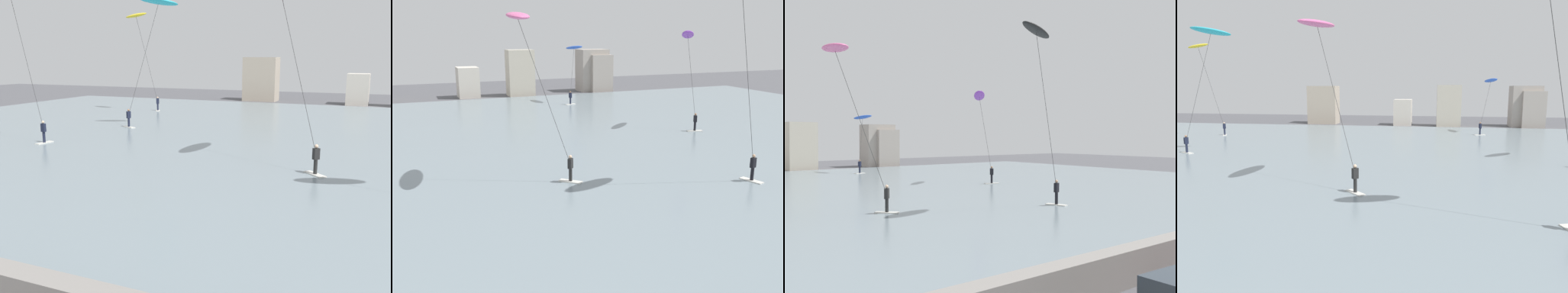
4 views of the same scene
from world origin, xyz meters
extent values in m
cube|color=gray|center=(0.00, 31.00, 0.05)|extent=(84.00, 52.00, 0.10)
cube|color=#B7A893|center=(-13.70, 60.58, 3.16)|extent=(4.82, 3.04, 6.33)
cube|color=beige|center=(-0.19, 59.86, 2.08)|extent=(2.80, 3.29, 4.17)
cube|color=silver|center=(-17.58, 30.33, 0.13)|extent=(1.45, 0.99, 0.06)
cylinder|color=#191E33|center=(-17.58, 30.33, 0.55)|extent=(0.20, 0.20, 0.78)
cube|color=#191E33|center=(-17.58, 30.33, 1.24)|extent=(0.34, 0.40, 0.60)
sphere|color=#9E7051|center=(-17.58, 30.33, 1.65)|extent=(0.20, 0.20, 0.20)
cylinder|color=#333333|center=(-15.98, 30.31, 5.89)|extent=(3.22, 0.07, 9.40)
ellipsoid|color=#28B2C6|center=(-14.39, 30.29, 10.73)|extent=(3.37, 2.44, 1.02)
cube|color=silver|center=(-21.25, 42.61, 0.13)|extent=(1.08, 1.43, 0.06)
cylinder|color=#191E33|center=(-21.25, 42.61, 0.55)|extent=(0.20, 0.20, 0.78)
cube|color=#191E33|center=(-21.25, 42.61, 1.24)|extent=(0.40, 0.36, 0.60)
sphere|color=beige|center=(-21.25, 42.61, 1.65)|extent=(0.20, 0.20, 0.20)
cylinder|color=#333333|center=(-21.95, 41.58, 5.92)|extent=(1.43, 2.10, 9.47)
ellipsoid|color=yellow|center=(-22.65, 40.55, 10.80)|extent=(3.23, 1.72, 0.77)
cube|color=silver|center=(0.20, 20.21, 0.13)|extent=(1.31, 1.29, 0.06)
cylinder|color=black|center=(0.20, 20.21, 0.55)|extent=(0.20, 0.20, 0.78)
cube|color=black|center=(0.20, 20.21, 1.24)|extent=(0.39, 0.40, 0.60)
sphere|color=beige|center=(0.20, 20.21, 1.65)|extent=(0.20, 0.20, 0.20)
cylinder|color=#333333|center=(-1.03, 20.95, 5.32)|extent=(2.49, 1.51, 8.26)
cube|color=silver|center=(-19.27, 21.48, 0.13)|extent=(0.59, 1.44, 0.06)
cylinder|color=#191E33|center=(-19.27, 21.48, 0.55)|extent=(0.20, 0.20, 0.78)
cube|color=#191E33|center=(-19.27, 21.48, 1.24)|extent=(0.36, 0.26, 0.60)
sphere|color=beige|center=(-19.27, 21.48, 1.65)|extent=(0.20, 0.20, 0.20)
cylinder|color=#333333|center=(-19.76, 20.91, 5.65)|extent=(1.02, 1.17, 8.93)
camera|label=1|loc=(3.34, -3.04, 6.17)|focal=40.48mm
camera|label=2|loc=(-8.40, -3.12, 8.64)|focal=40.59mm
camera|label=3|loc=(-11.86, -3.93, 4.57)|focal=42.03mm
camera|label=4|loc=(4.28, 0.90, 5.93)|focal=33.34mm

